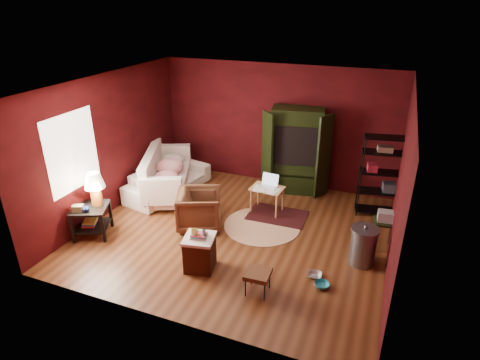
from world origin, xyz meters
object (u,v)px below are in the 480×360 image
object	(u,v)px
sofa	(168,176)
laptop_desk	(267,190)
hamper	(200,252)
wire_shelving	(382,173)
tv_armoire	(296,149)
armchair	(199,208)
side_table	(93,199)

from	to	relation	value
sofa	laptop_desk	world-z (taller)	sofa
hamper	laptop_desk	world-z (taller)	laptop_desk
wire_shelving	tv_armoire	bearing A→B (deg)	155.70
armchair	laptop_desk	size ratio (longest dim) A/B	1.03
laptop_desk	wire_shelving	world-z (taller)	wire_shelving
wire_shelving	hamper	bearing A→B (deg)	-141.13
side_table	laptop_desk	bearing A→B (deg)	35.75
tv_armoire	side_table	bearing A→B (deg)	-143.23
side_table	laptop_desk	size ratio (longest dim) A/B	1.52
side_table	hamper	xyz separation A→B (m)	(2.31, -0.26, -0.42)
armchair	wire_shelving	size ratio (longest dim) A/B	0.49
side_table	wire_shelving	world-z (taller)	wire_shelving
sofa	laptop_desk	xyz separation A→B (m)	(2.38, -0.03, 0.08)
laptop_desk	hamper	bearing A→B (deg)	-96.09
laptop_desk	armchair	bearing A→B (deg)	-129.95
sofa	tv_armoire	bearing A→B (deg)	-54.37
laptop_desk	tv_armoire	xyz separation A→B (m)	(0.26, 1.20, 0.51)
side_table	hamper	distance (m)	2.36
sofa	armchair	size ratio (longest dim) A/B	2.58
laptop_desk	side_table	bearing A→B (deg)	-139.35
sofa	armchair	xyz separation A→B (m)	(1.34, -1.08, -0.00)
sofa	laptop_desk	size ratio (longest dim) A/B	2.65
hamper	tv_armoire	size ratio (longest dim) A/B	0.35
wire_shelving	sofa	bearing A→B (deg)	178.57
armchair	side_table	distance (m)	1.96
side_table	wire_shelving	size ratio (longest dim) A/B	0.73
hamper	wire_shelving	world-z (taller)	wire_shelving
sofa	side_table	distance (m)	2.07
tv_armoire	wire_shelving	world-z (taller)	tv_armoire
hamper	wire_shelving	size ratio (longest dim) A/B	0.40
side_table	wire_shelving	bearing A→B (deg)	29.08
armchair	hamper	distance (m)	1.34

